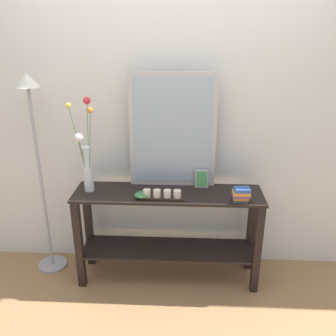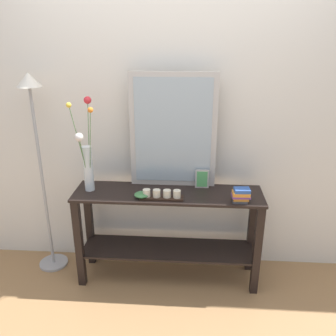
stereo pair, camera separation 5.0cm
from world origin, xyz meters
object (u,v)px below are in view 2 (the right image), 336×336
at_px(console_table, 168,225).
at_px(candle_tray, 162,195).
at_px(tall_vase_left, 87,158).
at_px(picture_frame_small, 202,179).
at_px(book_stack, 241,195).
at_px(mirror_leaning, 173,131).
at_px(floor_lamp, 37,143).
at_px(decorative_bowl, 142,195).

xyz_separation_m(console_table, candle_tray, (-0.04, -0.10, 0.31)).
height_order(tall_vase_left, picture_frame_small, tall_vase_left).
bearing_deg(candle_tray, tall_vase_left, 169.23).
bearing_deg(book_stack, mirror_leaning, 151.40).
relative_size(picture_frame_small, floor_lamp, 0.09).
relative_size(decorative_bowl, floor_lamp, 0.07).
xyz_separation_m(picture_frame_small, floor_lamp, (-1.26, -0.02, 0.27)).
height_order(mirror_leaning, floor_lamp, mirror_leaning).
xyz_separation_m(mirror_leaning, book_stack, (0.50, -0.27, -0.39)).
bearing_deg(console_table, decorative_bowl, -151.03).
bearing_deg(tall_vase_left, mirror_leaning, 13.15).
distance_m(tall_vase_left, book_stack, 1.16).
relative_size(mirror_leaning, picture_frame_small, 5.87).
bearing_deg(console_table, mirror_leaning, 79.86).
height_order(decorative_bowl, floor_lamp, floor_lamp).
height_order(console_table, book_stack, book_stack).
height_order(mirror_leaning, candle_tray, mirror_leaning).
relative_size(mirror_leaning, decorative_bowl, 7.93).
xyz_separation_m(mirror_leaning, candle_tray, (-0.07, -0.26, -0.41)).
distance_m(console_table, floor_lamp, 1.19).
bearing_deg(book_stack, candle_tray, 178.19).
bearing_deg(console_table, book_stack, -12.77).
bearing_deg(mirror_leaning, candle_tray, -104.52).
relative_size(mirror_leaning, book_stack, 6.64).
distance_m(console_table, mirror_leaning, 0.74).
bearing_deg(book_stack, tall_vase_left, 173.68).
xyz_separation_m(console_table, floor_lamp, (-1.01, 0.09, 0.62)).
distance_m(mirror_leaning, picture_frame_small, 0.43).
xyz_separation_m(mirror_leaning, decorative_bowl, (-0.21, -0.26, -0.41)).
distance_m(candle_tray, floor_lamp, 1.04).
height_order(tall_vase_left, decorative_bowl, tall_vase_left).
xyz_separation_m(mirror_leaning, picture_frame_small, (0.23, -0.05, -0.36)).
distance_m(mirror_leaning, candle_tray, 0.49).
distance_m(candle_tray, decorative_bowl, 0.15).
xyz_separation_m(candle_tray, decorative_bowl, (-0.15, -0.00, -0.00)).
xyz_separation_m(picture_frame_small, decorative_bowl, (-0.44, -0.21, -0.05)).
height_order(candle_tray, picture_frame_small, picture_frame_small).
distance_m(console_table, candle_tray, 0.33).
relative_size(mirror_leaning, candle_tray, 2.76).
relative_size(tall_vase_left, candle_tray, 2.19).
height_order(mirror_leaning, book_stack, mirror_leaning).
xyz_separation_m(mirror_leaning, floor_lamp, (-1.04, -0.07, -0.10)).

